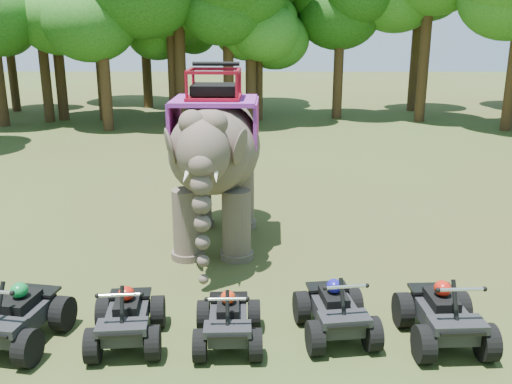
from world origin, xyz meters
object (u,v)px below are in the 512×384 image
atv_0 (16,309)px  atv_1 (126,311)px  atv_4 (444,307)px  atv_2 (228,314)px  elephant (215,157)px  atv_3 (336,303)px

atv_0 → atv_1: 1.87m
atv_4 → atv_2: bearing=178.4°
atv_0 → atv_4: 7.33m
elephant → atv_1: 5.22m
elephant → atv_4: bearing=-46.7°
atv_2 → elephant: bearing=94.4°
atv_1 → atv_2: bearing=-6.0°
atv_1 → atv_4: 5.46m
atv_0 → atv_3: bearing=13.0°
atv_1 → atv_3: size_ratio=0.98×
atv_2 → atv_1: bearing=177.3°
elephant → atv_1: bearing=-102.6°
elephant → atv_2: (0.55, -4.84, -1.62)m
atv_4 → elephant: bearing=128.8°
atv_0 → atv_1: (1.87, 0.03, -0.05)m
elephant → atv_0: (-3.07, -4.85, -1.54)m
atv_0 → atv_2: size_ratio=1.14×
atv_1 → atv_4: size_ratio=0.92×
atv_3 → atv_4: (1.83, -0.21, 0.04)m
atv_2 → atv_4: (3.71, 0.09, 0.09)m
elephant → atv_3: size_ratio=3.13×
atv_2 → atv_4: 3.71m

